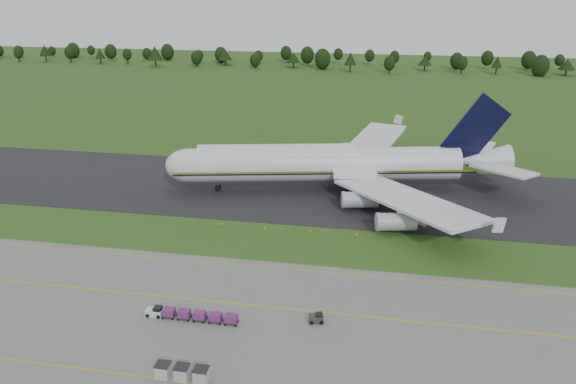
% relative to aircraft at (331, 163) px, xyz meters
% --- Properties ---
extents(ground, '(600.00, 600.00, 0.00)m').
position_rel_aircraft_xyz_m(ground, '(-7.79, -29.80, -6.35)').
color(ground, '#294C16').
rests_on(ground, ground).
extents(apron, '(300.00, 52.00, 0.06)m').
position_rel_aircraft_xyz_m(apron, '(-7.79, -63.80, -6.32)').
color(apron, slate).
rests_on(apron, ground).
extents(taxiway, '(300.00, 40.00, 0.08)m').
position_rel_aircraft_xyz_m(taxiway, '(-7.79, -1.80, -6.31)').
color(taxiway, black).
rests_on(taxiway, ground).
extents(apron_markings, '(300.00, 30.20, 0.01)m').
position_rel_aircraft_xyz_m(apron_markings, '(-7.79, -56.78, -6.29)').
color(apron_markings, '#C4A00B').
rests_on(apron_markings, apron).
extents(tree_line, '(528.28, 23.25, 11.85)m').
position_rel_aircraft_xyz_m(tree_line, '(5.40, 190.39, -0.32)').
color(tree_line, black).
rests_on(tree_line, ground).
extents(aircraft, '(79.44, 75.47, 22.25)m').
position_rel_aircraft_xyz_m(aircraft, '(0.00, 0.00, 0.00)').
color(aircraft, silver).
rests_on(aircraft, ground).
extents(baggage_train, '(13.50, 1.43, 1.38)m').
position_rel_aircraft_xyz_m(baggage_train, '(-13.38, -56.98, -5.55)').
color(baggage_train, silver).
rests_on(baggage_train, apron).
extents(utility_cart, '(2.18, 1.56, 1.09)m').
position_rel_aircraft_xyz_m(utility_cart, '(4.22, -54.44, -5.76)').
color(utility_cart, '#2A3122').
rests_on(utility_cart, apron).
extents(uld_row, '(6.56, 1.76, 1.74)m').
position_rel_aircraft_xyz_m(uld_row, '(-9.98, -69.25, -5.42)').
color(uld_row, '#A1A1A1').
rests_on(uld_row, apron).
extents(edge_markers, '(26.97, 0.30, 0.60)m').
position_rel_aircraft_xyz_m(edge_markers, '(-5.40, -24.63, -6.08)').
color(edge_markers, '#FF6508').
rests_on(edge_markers, ground).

